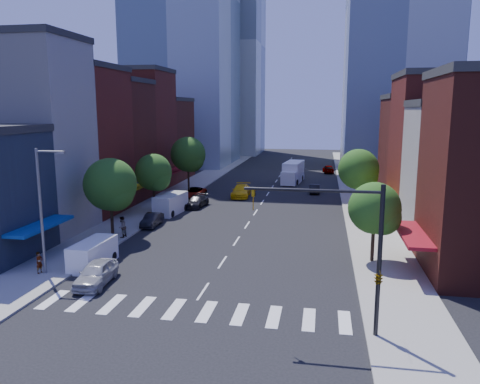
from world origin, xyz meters
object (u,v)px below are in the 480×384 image
object	(u,v)px
cargo_van_near	(92,254)
pedestrian_far	(122,227)
parked_car_front	(96,273)
taxi	(241,191)
parked_car_rear	(197,201)
traffic_car_far	(328,169)
cargo_van_far	(170,204)
traffic_car_oncoming	(314,189)
pedestrian_near	(39,262)
parked_car_second	(152,220)
parked_car_third	(193,193)
box_truck	(293,173)

from	to	relation	value
cargo_van_near	pedestrian_far	distance (m)	7.66
parked_car_front	taxi	bearing A→B (deg)	78.10
parked_car_rear	taxi	distance (m)	8.56
taxi	traffic_car_far	distance (m)	28.79
parked_car_front	cargo_van_far	distance (m)	21.91
cargo_van_far	traffic_car_far	distance (m)	41.83
traffic_car_oncoming	pedestrian_near	world-z (taller)	pedestrian_near
traffic_car_far	pedestrian_near	xyz separation A→B (m)	(-20.87, -58.60, 0.20)
parked_car_second	cargo_van_near	bearing A→B (deg)	-92.07
cargo_van_near	cargo_van_far	world-z (taller)	cargo_van_far
parked_car_front	parked_car_second	bearing A→B (deg)	92.39
parked_car_second	cargo_van_far	xyz separation A→B (m)	(-0.02, 5.87, 0.46)
parked_car_second	cargo_van_near	distance (m)	12.61
parked_car_second	pedestrian_far	xyz separation A→B (m)	(-1.00, -5.02, 0.48)
parked_car_third	taxi	world-z (taller)	taxi
traffic_car_oncoming	pedestrian_far	bearing A→B (deg)	55.19
parked_car_third	cargo_van_far	size ratio (longest dim) A/B	0.91
cargo_van_near	taxi	xyz separation A→B (m)	(6.18, 29.98, -0.16)
parked_car_front	parked_car_second	xyz separation A→B (m)	(-2.00, 15.94, -0.14)
parked_car_third	pedestrian_near	xyz separation A→B (m)	(-2.87, -30.37, 0.25)
traffic_car_far	box_truck	world-z (taller)	box_truck
parked_car_second	parked_car_third	xyz separation A→B (m)	(0.00, 15.39, 0.05)
taxi	pedestrian_near	bearing A→B (deg)	-108.30
traffic_car_far	box_truck	distance (m)	13.76
taxi	pedestrian_far	size ratio (longest dim) A/B	2.88
parked_car_front	pedestrian_far	xyz separation A→B (m)	(-3.00, 10.92, 0.34)
pedestrian_near	cargo_van_far	bearing A→B (deg)	5.26
traffic_car_oncoming	parked_car_second	bearing A→B (deg)	51.36
cargo_van_far	parked_car_third	bearing A→B (deg)	96.41
cargo_van_far	cargo_van_near	bearing A→B (deg)	-83.46
parked_car_third	parked_car_rear	xyz separation A→B (m)	(2.00, -5.49, -0.01)
taxi	pedestrian_far	distance (m)	23.51
pedestrian_far	cargo_van_far	bearing A→B (deg)	-175.78
traffic_car_oncoming	box_truck	world-z (taller)	box_truck
parked_car_front	cargo_van_far	world-z (taller)	cargo_van_far
box_truck	parked_car_third	bearing A→B (deg)	-121.24
parked_car_rear	cargo_van_near	bearing A→B (deg)	-88.96
cargo_van_near	traffic_car_oncoming	size ratio (longest dim) A/B	1.19
parked_car_third	pedestrian_near	size ratio (longest dim) A/B	3.15
parked_car_rear	cargo_van_near	world-z (taller)	cargo_van_near
cargo_van_far	box_truck	world-z (taller)	box_truck
cargo_van_far	pedestrian_far	size ratio (longest dim) A/B	2.79
cargo_van_near	taxi	distance (m)	30.61
parked_car_front	parked_car_third	bearing A→B (deg)	88.89
parked_car_third	pedestrian_far	bearing A→B (deg)	-85.94
taxi	traffic_car_oncoming	world-z (taller)	taxi
cargo_van_near	taxi	bearing A→B (deg)	80.17
parked_car_front	parked_car_third	size ratio (longest dim) A/B	0.93
parked_car_second	pedestrian_far	distance (m)	5.14
parked_car_rear	traffic_car_far	world-z (taller)	traffic_car_far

